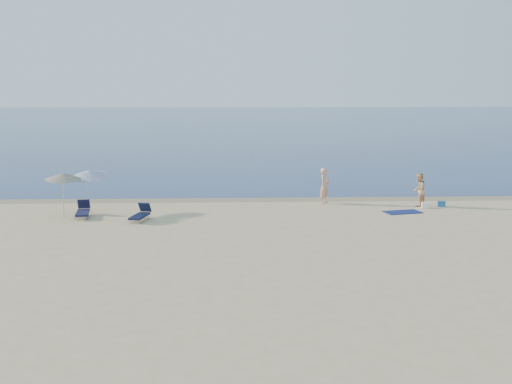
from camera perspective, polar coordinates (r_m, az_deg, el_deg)
ground at (r=17.84m, az=9.08°, el=-11.59°), size 160.00×160.00×0.00m
sea at (r=116.54m, az=-0.58°, el=6.28°), size 240.00×160.00×0.01m
wet_sand_strip at (r=36.44m, az=3.14°, el=-0.65°), size 240.00×1.60×0.00m
person_left at (r=35.22m, az=6.12°, el=0.56°), size 0.77×0.85×1.95m
person_right at (r=35.28m, az=14.28°, el=0.20°), size 1.07×1.10×1.78m
beach_towel at (r=33.49m, az=12.89°, el=-1.75°), size 2.04×1.43×0.03m
white_bag at (r=34.95m, az=14.77°, el=-1.15°), size 0.36×0.32×0.29m
blue_cooler at (r=35.63m, az=16.17°, el=-1.01°), size 0.48×0.40×0.29m
umbrella_near at (r=33.56m, az=-14.58°, el=1.63°), size 2.21×2.23×2.37m
umbrella_far at (r=32.44m, az=-16.76°, el=1.35°), size 2.28×2.29×2.33m
lounger_left at (r=32.62m, az=-15.14°, el=-1.66°), size 0.81×1.84×0.78m
lounger_right at (r=31.21m, az=-10.24°, el=-1.98°), size 0.93×1.82×0.77m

